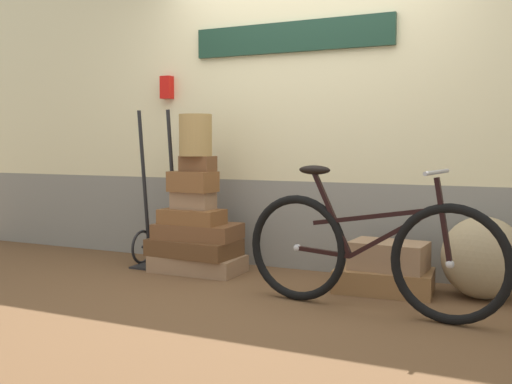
{
  "coord_description": "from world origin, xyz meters",
  "views": [
    {
      "loc": [
        1.68,
        -3.78,
        1.04
      ],
      "look_at": [
        -0.21,
        0.22,
        0.68
      ],
      "focal_mm": 41.58,
      "sensor_mm": 36.0,
      "label": 1
    }
  ],
  "objects": [
    {
      "name": "suitcase_6",
      "position": [
        -0.78,
        0.34,
        0.88
      ],
      "size": [
        0.27,
        0.17,
        0.12
      ],
      "primitive_type": "cube",
      "rotation": [
        0.0,
        0.0,
        -0.01
      ],
      "color": "brown",
      "rests_on": "suitcase_5"
    },
    {
      "name": "suitcase_2",
      "position": [
        -0.78,
        0.33,
        0.33
      ],
      "size": [
        0.69,
        0.44,
        0.12
      ],
      "primitive_type": "cube",
      "rotation": [
        0.0,
        0.0,
        0.07
      ],
      "color": "brown",
      "rests_on": "suitcase_1"
    },
    {
      "name": "bicycle",
      "position": [
        0.76,
        -0.22,
        0.37
      ],
      "size": [
        1.69,
        0.46,
        0.9
      ],
      "color": "black",
      "rests_on": "ground"
    },
    {
      "name": "suitcase_4",
      "position": [
        -0.82,
        0.32,
        0.58
      ],
      "size": [
        0.34,
        0.2,
        0.14
      ],
      "primitive_type": "cube",
      "rotation": [
        0.0,
        0.0,
        -0.03
      ],
      "color": "#937051",
      "rests_on": "suitcase_3"
    },
    {
      "name": "wicker_basket",
      "position": [
        -0.79,
        0.32,
        1.11
      ],
      "size": [
        0.26,
        0.26,
        0.33
      ],
      "primitive_type": "cylinder",
      "color": "#A8844C",
      "rests_on": "suitcase_6"
    },
    {
      "name": "suitcase_5",
      "position": [
        -0.81,
        0.3,
        0.74
      ],
      "size": [
        0.39,
        0.26,
        0.16
      ],
      "primitive_type": "cube",
      "rotation": [
        0.0,
        0.0,
        -0.09
      ],
      "color": "brown",
      "rests_on": "suitcase_4"
    },
    {
      "name": "suitcase_0",
      "position": [
        -0.77,
        0.31,
        0.07
      ],
      "size": [
        0.74,
        0.41,
        0.13
      ],
      "primitive_type": "cube",
      "rotation": [
        0.0,
        0.0,
        0.01
      ],
      "color": "#937051",
      "rests_on": "ground"
    },
    {
      "name": "ground",
      "position": [
        0.0,
        0.0,
        -0.03
      ],
      "size": [
        9.25,
        5.2,
        0.06
      ],
      "primitive_type": "cube",
      "color": "brown"
    },
    {
      "name": "suitcase_7",
      "position": [
        0.74,
        0.31,
        0.08
      ],
      "size": [
        0.7,
        0.45,
        0.16
      ],
      "primitive_type": "cube",
      "rotation": [
        0.0,
        0.0,
        0.08
      ],
      "color": "olive",
      "rests_on": "ground"
    },
    {
      "name": "station_building",
      "position": [
        0.01,
        0.85,
        1.29
      ],
      "size": [
        7.25,
        0.74,
        2.57
      ],
      "color": "gray",
      "rests_on": "ground"
    },
    {
      "name": "suitcase_3",
      "position": [
        -0.82,
        0.29,
        0.45
      ],
      "size": [
        0.5,
        0.28,
        0.12
      ],
      "primitive_type": "cube",
      "rotation": [
        0.0,
        0.0,
        -0.0
      ],
      "color": "brown",
      "rests_on": "suitcase_2"
    },
    {
      "name": "luggage_trolley",
      "position": [
        -1.2,
        0.37,
        0.31
      ],
      "size": [
        0.37,
        0.37,
        1.32
      ],
      "color": "black",
      "rests_on": "ground"
    },
    {
      "name": "suitcase_1",
      "position": [
        -0.8,
        0.3,
        0.2
      ],
      "size": [
        0.72,
        0.45,
        0.13
      ],
      "primitive_type": "cube",
      "rotation": [
        0.0,
        0.0,
        -0.04
      ],
      "color": "brown",
      "rests_on": "suitcase_0"
    },
    {
      "name": "burlap_sack",
      "position": [
        1.38,
        0.41,
        0.28
      ],
      "size": [
        0.54,
        0.46,
        0.56
      ],
      "primitive_type": "ellipsoid",
      "color": "#9E8966",
      "rests_on": "ground"
    },
    {
      "name": "suitcase_8",
      "position": [
        0.78,
        0.32,
        0.26
      ],
      "size": [
        0.53,
        0.36,
        0.2
      ],
      "primitive_type": "cube",
      "rotation": [
        0.0,
        0.0,
        -0.06
      ],
      "color": "#937051",
      "rests_on": "suitcase_7"
    }
  ]
}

